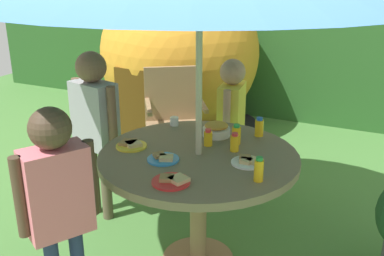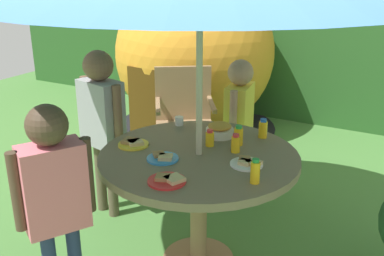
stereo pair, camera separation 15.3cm
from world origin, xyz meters
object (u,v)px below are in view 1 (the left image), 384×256
garden_table (198,172)px  child_in_pink_shirt (57,192)px  juice_bottle_mid_right (236,135)px  child_in_yellow_shirt (231,112)px  juice_bottle_near_left (235,143)px  dome_tent (180,54)px  child_in_grey_shirt (95,115)px  plate_near_right (163,158)px  cup_near (174,121)px  plate_far_left (248,162)px  juice_bottle_center_back (209,138)px  snack_bowl (216,129)px  plate_back_edge (172,181)px  plate_center_front (131,145)px  juice_bottle_mid_left (259,127)px  wooden_chair (174,116)px  juice_bottle_far_right (259,170)px

garden_table → child_in_pink_shirt: child_in_pink_shirt is taller
garden_table → juice_bottle_mid_right: 0.33m
child_in_yellow_shirt → juice_bottle_near_left: child_in_yellow_shirt is taller
dome_tent → child_in_grey_shirt: size_ratio=1.55×
child_in_grey_shirt → plate_near_right: 0.83m
juice_bottle_mid_right → cup_near: 0.51m
juice_bottle_mid_right → plate_far_left: bearing=-57.5°
plate_near_right → juice_bottle_center_back: size_ratio=1.73×
snack_bowl → plate_back_edge: (0.04, -0.71, -0.03)m
plate_center_front → juice_bottle_mid_left: bearing=37.7°
wooden_chair → juice_bottle_near_left: wooden_chair is taller
dome_tent → juice_bottle_far_right: 2.90m
wooden_chair → child_in_yellow_shirt: (0.59, -0.20, 0.18)m
wooden_chair → cup_near: bearing=-96.2°
plate_center_front → juice_bottle_mid_left: juice_bottle_mid_left is taller
snack_bowl → plate_far_left: 0.46m
snack_bowl → plate_center_front: snack_bowl is taller
cup_near → juice_bottle_far_right: bearing=-36.4°
juice_bottle_near_left → juice_bottle_mid_left: (0.06, 0.30, 0.01)m
garden_table → plate_far_left: plate_far_left is taller
plate_near_right → juice_bottle_mid_left: 0.70m
child_in_pink_shirt → plate_near_right: 0.62m
garden_table → child_in_grey_shirt: size_ratio=0.94×
garden_table → child_in_yellow_shirt: 0.90m
dome_tent → child_in_yellow_shirt: 1.72m
child_in_yellow_shirt → plate_near_right: (-0.02, -1.05, 0.04)m
snack_bowl → plate_far_left: snack_bowl is taller
plate_center_front → plate_far_left: bearing=5.0°
child_in_yellow_shirt → snack_bowl: size_ratio=6.37×
child_in_grey_shirt → juice_bottle_center_back: size_ratio=11.85×
wooden_chair → juice_bottle_far_right: 1.72m
plate_center_front → cup_near: bearing=81.8°
plate_back_edge → cup_near: cup_near is taller
dome_tent → juice_bottle_mid_left: dome_tent is taller
snack_bowl → child_in_pink_shirt: bearing=-111.5°
garden_table → wooden_chair: wooden_chair is taller
child_in_pink_shirt → plate_center_front: child_in_pink_shirt is taller
child_in_pink_shirt → juice_bottle_near_left: 1.04m
plate_near_right → juice_bottle_center_back: bearing=64.4°
garden_table → child_in_pink_shirt: (-0.42, -0.72, 0.12)m
plate_far_left → juice_bottle_far_right: bearing=-57.8°
plate_back_edge → juice_bottle_far_right: size_ratio=1.49×
juice_bottle_mid_left → cup_near: bearing=-174.9°
plate_back_edge → plate_near_right: bearing=127.1°
garden_table → juice_bottle_center_back: bearing=88.1°
wooden_chair → child_in_grey_shirt: bearing=-134.8°
garden_table → juice_bottle_far_right: bearing=-24.4°
plate_near_right → plate_far_left: bearing=19.3°
garden_table → juice_bottle_center_back: (0.00, 0.14, 0.16)m
juice_bottle_center_back → juice_bottle_mid_left: bearing=51.2°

